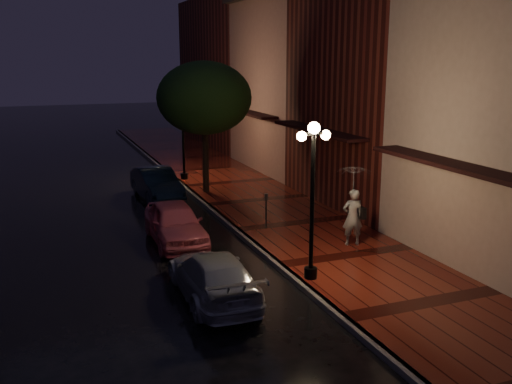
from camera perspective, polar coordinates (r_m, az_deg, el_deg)
name	(u,v)px	position (r m, az deg, el deg)	size (l,w,h in m)	color
ground	(238,233)	(20.25, -1.81, -4.16)	(120.00, 120.00, 0.00)	black
sidewalk	(296,225)	(21.04, 3.99, -3.29)	(4.50, 60.00, 0.15)	#4D130D
curb	(238,231)	(20.22, -1.81, -3.96)	(0.25, 60.00, 0.15)	#595451
storefront_mid	(383,72)	(24.26, 12.54, 11.66)	(5.00, 8.00, 11.00)	#511914
storefront_far	(298,87)	(31.27, 4.20, 10.42)	(5.00, 8.00, 9.00)	#8C5951
storefront_extra	(236,73)	(40.51, -1.99, 11.83)	(5.00, 12.00, 10.00)	#511914
streetlamp_near	(312,192)	(15.25, 5.67, 0.04)	(0.96, 0.36, 4.31)	black
streetlamp_far	(183,130)	(28.25, -7.32, 6.16)	(0.96, 0.36, 4.31)	black
street_tree	(205,100)	(25.26, -5.16, 9.12)	(4.16, 4.16, 5.80)	black
pink_car	(175,223)	(19.25, -8.09, -3.08)	(1.63, 4.04, 1.38)	#C5515F
navy_car	(157,184)	(25.30, -9.91, 0.81)	(1.44, 4.12, 1.36)	black
silver_car	(213,276)	(14.83, -4.29, -8.38)	(1.72, 4.22, 1.22)	#9999A0
woman_with_umbrella	(354,193)	(18.40, 9.74, -0.12)	(1.08, 1.10, 2.60)	white
parking_meter	(266,207)	(20.18, 1.01, -1.53)	(0.13, 0.11, 1.25)	black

